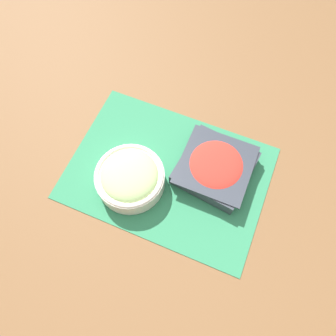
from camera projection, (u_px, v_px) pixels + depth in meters
name	position (u px, v px, depth m)	size (l,w,h in m)	color
ground_plane	(168.00, 173.00, 0.95)	(3.00, 3.00, 0.00)	brown
placemat	(168.00, 173.00, 0.95)	(0.56, 0.40, 0.00)	#2D7A51
tomato_bowl	(215.00, 167.00, 0.92)	(0.21, 0.21, 0.06)	#333842
cucumber_bowl	(130.00, 177.00, 0.90)	(0.19, 0.19, 0.08)	silver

